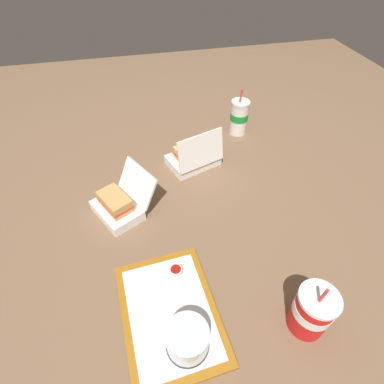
{
  "coord_description": "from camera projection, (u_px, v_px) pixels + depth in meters",
  "views": [
    {
      "loc": [
        0.73,
        -0.14,
        0.84
      ],
      "look_at": [
        -0.05,
        0.04,
        0.05
      ],
      "focal_mm": 28.0,
      "sensor_mm": 36.0,
      "label": 1
    }
  ],
  "objects": [
    {
      "name": "ground_plane",
      "position": [
        185.0,
        212.0,
        1.11
      ],
      "size": [
        3.2,
        3.2,
        0.0
      ],
      "primitive_type": "plane",
      "color": "brown"
    },
    {
      "name": "food_tray",
      "position": [
        170.0,
        313.0,
        0.84
      ],
      "size": [
        0.39,
        0.29,
        0.01
      ],
      "color": "#A56619",
      "rests_on": "ground_plane"
    },
    {
      "name": "cake_container",
      "position": [
        187.0,
        339.0,
        0.74
      ],
      "size": [
        0.11,
        0.11,
        0.08
      ],
      "color": "black",
      "rests_on": "food_tray"
    },
    {
      "name": "ketchup_cup",
      "position": [
        176.0,
        271.0,
        0.91
      ],
      "size": [
        0.04,
        0.04,
        0.02
      ],
      "color": "white",
      "rests_on": "food_tray"
    },
    {
      "name": "napkin_stack",
      "position": [
        159.0,
        318.0,
        0.82
      ],
      "size": [
        0.11,
        0.11,
        0.0
      ],
      "primitive_type": "cube",
      "rotation": [
        0.0,
        0.0,
        0.16
      ],
      "color": "white",
      "rests_on": "food_tray"
    },
    {
      "name": "plastic_fork",
      "position": [
        182.0,
        275.0,
        0.91
      ],
      "size": [
        0.1,
        0.06,
        0.0
      ],
      "primitive_type": "cube",
      "rotation": [
        0.0,
        0.0,
        0.48
      ],
      "color": "white",
      "rests_on": "food_tray"
    },
    {
      "name": "clamshell_sandwich_back",
      "position": [
        194.0,
        156.0,
        1.28
      ],
      "size": [
        0.21,
        0.24,
        0.18
      ],
      "color": "white",
      "rests_on": "ground_plane"
    },
    {
      "name": "clamshell_sandwich_left",
      "position": [
        119.0,
        204.0,
        1.08
      ],
      "size": [
        0.25,
        0.26,
        0.15
      ],
      "color": "white",
      "rests_on": "ground_plane"
    },
    {
      "name": "soda_cup_right",
      "position": [
        312.0,
        311.0,
        0.77
      ],
      "size": [
        0.1,
        0.1,
        0.21
      ],
      "color": "red",
      "rests_on": "ground_plane"
    },
    {
      "name": "soda_cup_corner",
      "position": [
        239.0,
        117.0,
        1.43
      ],
      "size": [
        0.09,
        0.09,
        0.23
      ],
      "color": "white",
      "rests_on": "ground_plane"
    }
  ]
}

